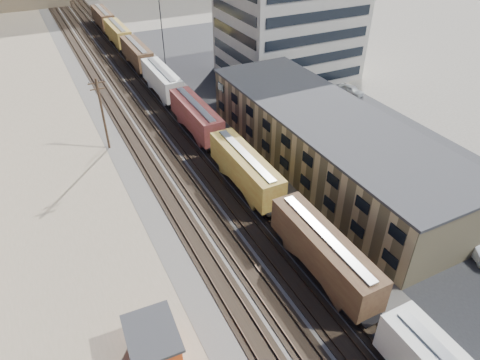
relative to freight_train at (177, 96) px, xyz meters
name	(u,v)px	position (x,y,z in m)	size (l,w,h in m)	color
ballast_bed	(152,113)	(-3.80, 1.98, -2.76)	(18.00, 200.00, 0.06)	#4C4742
dirt_yard	(20,176)	(-23.80, -8.02, -2.78)	(24.00, 180.00, 0.03)	#84765B
asphalt_lot	(322,123)	(18.20, -13.02, -2.77)	(26.00, 120.00, 0.04)	#232326
rail_tracks	(149,113)	(-4.35, 1.98, -2.68)	(11.40, 200.00, 0.24)	black
freight_train	(177,96)	(0.00, 0.00, 0.00)	(3.00, 119.74, 4.46)	black
warehouse	(326,141)	(11.18, -23.02, 0.86)	(12.40, 40.40, 7.25)	tan
office_tower	(289,24)	(24.15, 6.94, 6.47)	(22.60, 18.60, 18.45)	#9E998E
utility_pole_north	(103,113)	(-12.30, -6.02, 2.50)	(2.20, 0.32, 10.00)	#382619
radio_mast	(162,33)	(2.20, 11.98, 6.33)	(1.20, 0.16, 18.00)	black
maintenance_shed	(154,346)	(-16.37, -39.64, -1.02)	(3.91, 4.92, 3.47)	#CD4613
parked_car_white	(479,251)	(14.88, -43.12, -2.03)	(1.61, 4.62, 1.52)	white
parked_car_blue	(302,103)	(18.51, -7.11, -2.00)	(2.63, 5.71, 1.59)	navy
parked_car_far	(351,90)	(28.92, -6.48, -2.00)	(1.87, 4.66, 1.59)	silver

